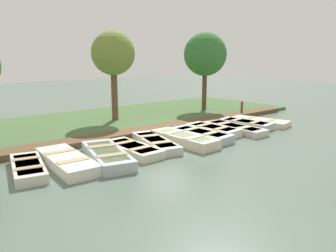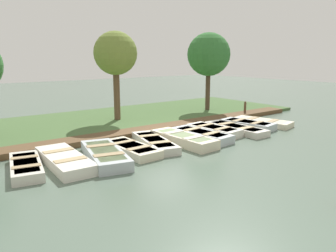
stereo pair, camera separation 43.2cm
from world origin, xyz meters
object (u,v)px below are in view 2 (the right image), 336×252
rowboat_4 (154,142)px  rowboat_3 (131,149)px  rowboat_6 (201,135)px  mooring_post_far (245,109)px  park_tree_center (209,55)px  rowboat_2 (105,155)px  rowboat_9 (248,125)px  rowboat_1 (64,160)px  rowboat_5 (183,139)px  rowboat_10 (262,122)px  rowboat_7 (214,130)px  park_tree_left (115,54)px  rowboat_0 (26,166)px  rowboat_8 (236,128)px

rowboat_4 → rowboat_3: bearing=-67.4°
rowboat_6 → mooring_post_far: size_ratio=3.33×
rowboat_4 → park_tree_center: bearing=135.8°
rowboat_2 → rowboat_9: 8.71m
rowboat_1 → rowboat_4: rowboat_1 is taller
rowboat_5 → rowboat_2: bearing=-92.2°
rowboat_2 → rowboat_5: rowboat_5 is taller
rowboat_5 → rowboat_10: 6.23m
rowboat_4 → rowboat_7: rowboat_7 is taller
rowboat_6 → rowboat_10: bearing=87.9°
rowboat_10 → park_tree_left: bearing=-144.5°
rowboat_1 → park_tree_center: size_ratio=0.65×
rowboat_4 → rowboat_9: rowboat_9 is taller
rowboat_3 → park_tree_center: (-5.31, 9.37, 3.75)m
rowboat_0 → rowboat_8: (0.29, 10.21, -0.01)m
rowboat_0 → rowboat_9: 11.39m
rowboat_6 → rowboat_8: bearing=86.0°
rowboat_4 → rowboat_6: 2.48m
rowboat_2 → rowboat_10: size_ratio=1.07×
rowboat_10 → rowboat_4: bearing=-102.1°
rowboat_8 → mooring_post_far: size_ratio=3.68×
rowboat_3 → rowboat_4: bearing=97.4°
mooring_post_far → park_tree_center: park_tree_center is taller
rowboat_7 → rowboat_2: bearing=-91.3°
rowboat_6 → rowboat_5: bearing=-89.0°
rowboat_3 → rowboat_8: rowboat_3 is taller
rowboat_2 → park_tree_left: (-6.07, 3.86, 3.72)m
rowboat_9 → rowboat_3: bearing=-98.5°
mooring_post_far → rowboat_9: bearing=-48.0°
rowboat_9 → rowboat_8: bearing=-90.8°
rowboat_3 → rowboat_5: bearing=83.3°
rowboat_2 → rowboat_10: 10.06m
rowboat_0 → mooring_post_far: 14.33m
mooring_post_far → rowboat_6: bearing=-66.9°
rowboat_1 → rowboat_8: size_ratio=0.99×
rowboat_3 → mooring_post_far: bearing=102.9°
rowboat_3 → rowboat_6: size_ratio=0.92×
rowboat_10 → rowboat_7: bearing=-102.8°
rowboat_1 → rowboat_10: size_ratio=1.03×
rowboat_8 → mooring_post_far: (-2.66, 3.92, 0.32)m
rowboat_2 → rowboat_6: rowboat_2 is taller
rowboat_0 → rowboat_5: (0.50, 6.51, 0.04)m
rowboat_4 → rowboat_6: rowboat_6 is taller
rowboat_8 → mooring_post_far: mooring_post_far is taller
rowboat_0 → rowboat_7: bearing=101.0°
rowboat_1 → rowboat_8: 8.95m
rowboat_6 → rowboat_4: bearing=-102.5°
park_tree_center → rowboat_3: bearing=-60.5°
rowboat_0 → park_tree_left: bearing=141.4°
rowboat_3 → rowboat_5: size_ratio=0.86×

